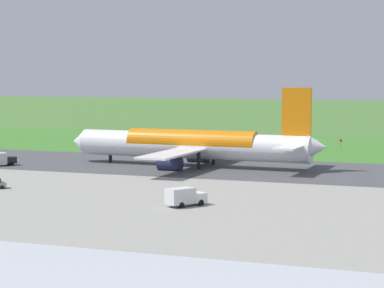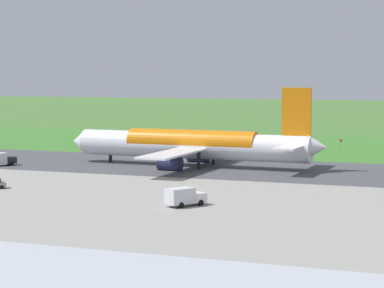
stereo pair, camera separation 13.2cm
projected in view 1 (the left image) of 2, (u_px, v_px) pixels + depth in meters
name	position (u px, v px, depth m)	size (l,w,h in m)	color
ground_plane	(214.00, 167.00, 153.00)	(800.00, 800.00, 0.00)	#477233
runway_asphalt	(214.00, 167.00, 153.00)	(600.00, 33.78, 0.06)	#47474C
apron_concrete	(33.00, 232.00, 90.73)	(440.00, 110.00, 0.05)	gray
grass_verge_foreground	(270.00, 147.00, 194.42)	(600.00, 80.00, 0.04)	#3C782B
airliner_main	(194.00, 145.00, 154.01)	(54.07, 44.17, 15.88)	white
service_truck_baggage	(184.00, 197.00, 107.98)	(5.06, 6.08, 2.65)	silver
service_truck_fuel	(0.00, 159.00, 155.18)	(5.37, 5.94, 2.65)	black
no_stopping_sign	(341.00, 143.00, 192.01)	(0.60, 0.10, 2.25)	slate
traffic_cone_orange	(306.00, 149.00, 187.76)	(0.40, 0.40, 0.55)	orange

